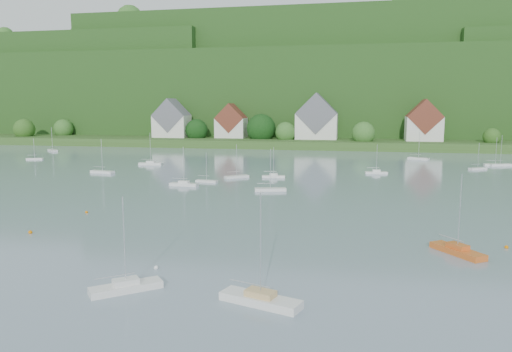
# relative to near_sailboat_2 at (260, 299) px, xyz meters

# --- Properties ---
(far_shore_strip) EXTENTS (600.00, 60.00, 3.00)m
(far_shore_strip) POSITION_rel_near_sailboat_2_xyz_m (-13.36, 169.97, 1.03)
(far_shore_strip) COLOR #35541F
(far_shore_strip) RESTS_ON ground
(forested_ridge) EXTENTS (620.00, 181.22, 69.89)m
(forested_ridge) POSITION_rel_near_sailboat_2_xyz_m (-12.97, 238.54, 22.41)
(forested_ridge) COLOR #133B13
(forested_ridge) RESTS_ON ground
(village_building_0) EXTENTS (14.00, 10.40, 16.00)m
(village_building_0) POSITION_rel_near_sailboat_2_xyz_m (-68.36, 156.97, 9.04)
(village_building_0) COLOR silver
(village_building_0) RESTS_ON far_shore_strip
(village_building_1) EXTENTS (12.00, 9.36, 14.00)m
(village_building_1) POSITION_rel_near_sailboat_2_xyz_m (-43.36, 158.97, 8.28)
(village_building_1) COLOR silver
(village_building_1) RESTS_ON far_shore_strip
(village_building_2) EXTENTS (16.00, 11.44, 18.00)m
(village_building_2) POSITION_rel_near_sailboat_2_xyz_m (-8.36, 157.97, 9.80)
(village_building_2) COLOR silver
(village_building_2) RESTS_ON far_shore_strip
(village_building_3) EXTENTS (13.00, 10.40, 15.50)m
(village_building_3) POSITION_rel_near_sailboat_2_xyz_m (31.64, 155.97, 8.96)
(village_building_3) COLOR silver
(village_building_3) RESTS_ON far_shore_strip
(near_sailboat_2) EXTENTS (7.15, 3.98, 9.30)m
(near_sailboat_2) POSITION_rel_near_sailboat_2_xyz_m (0.00, 0.00, 0.00)
(near_sailboat_2) COLOR white
(near_sailboat_2) RESTS_ON ground
(near_sailboat_3) EXTENTS (5.86, 5.34, 8.38)m
(near_sailboat_3) POSITION_rel_near_sailboat_2_xyz_m (-12.07, 0.47, -0.03)
(near_sailboat_3) COLOR white
(near_sailboat_3) RESTS_ON ground
(near_sailboat_5) EXTENTS (5.30, 6.38, 8.83)m
(near_sailboat_5) POSITION_rel_near_sailboat_2_xyz_m (18.45, 17.84, -0.01)
(near_sailboat_5) COLOR #CD5C20
(near_sailboat_5) RESTS_ON ground
(mooring_buoy_1) EXTENTS (0.45, 0.45, 0.45)m
(mooring_buoy_1) POSITION_rel_near_sailboat_2_xyz_m (-11.84, 6.52, -0.47)
(mooring_buoy_1) COLOR white
(mooring_buoy_1) RESTS_ON ground
(mooring_buoy_2) EXTENTS (0.44, 0.44, 0.44)m
(mooring_buoy_2) POSITION_rel_near_sailboat_2_xyz_m (24.36, 21.28, -0.47)
(mooring_buoy_2) COLOR orange
(mooring_buoy_2) RESTS_ON ground
(mooring_buoy_3) EXTENTS (0.41, 0.41, 0.41)m
(mooring_buoy_3) POSITION_rel_near_sailboat_2_xyz_m (-32.42, 28.64, -0.47)
(mooring_buoy_3) COLOR orange
(mooring_buoy_3) RESTS_ON ground
(mooring_buoy_5) EXTENTS (0.49, 0.49, 0.49)m
(mooring_buoy_5) POSITION_rel_near_sailboat_2_xyz_m (-32.98, 16.24, -0.47)
(mooring_buoy_5) COLOR orange
(mooring_buoy_5) RESTS_ON ground
(far_sailboat_cluster) EXTENTS (200.69, 69.44, 8.71)m
(far_sailboat_cluster) POSITION_rel_near_sailboat_2_xyz_m (-1.91, 87.53, -0.10)
(far_sailboat_cluster) COLOR white
(far_sailboat_cluster) RESTS_ON ground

